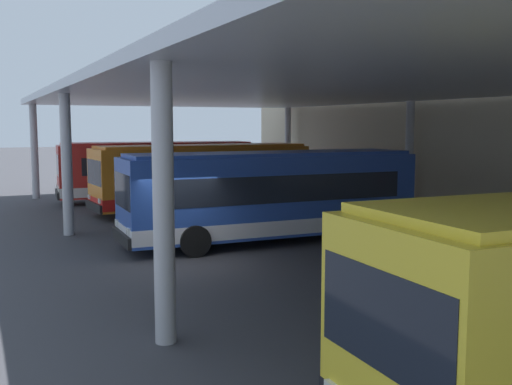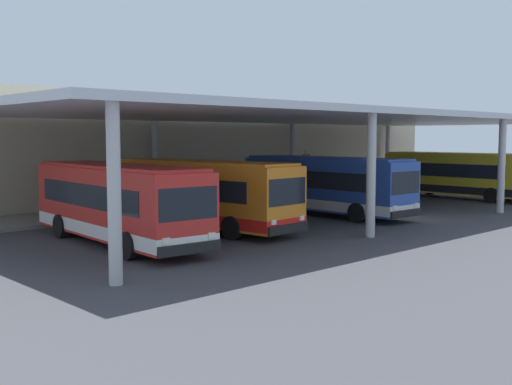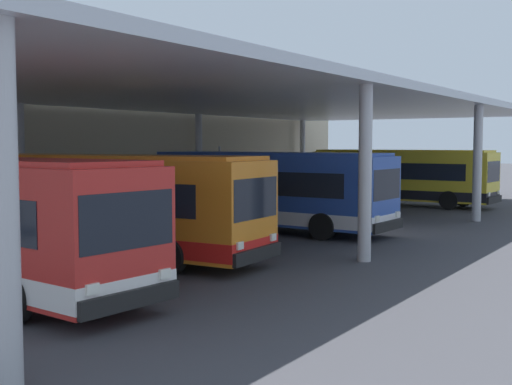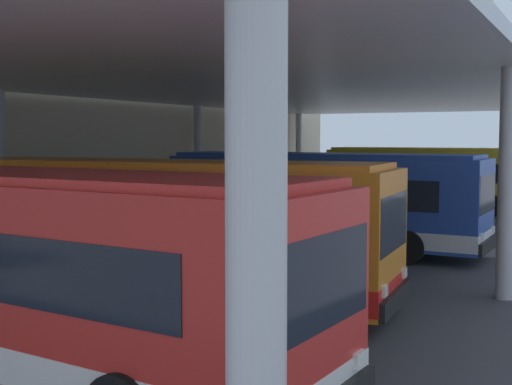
# 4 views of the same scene
# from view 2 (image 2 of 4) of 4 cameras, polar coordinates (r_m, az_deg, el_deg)

# --- Properties ---
(ground_plane) EXTENTS (200.00, 200.00, 0.00)m
(ground_plane) POSITION_cam_2_polar(r_m,az_deg,el_deg) (33.19, 13.27, -2.35)
(ground_plane) COLOR #3D3D42
(platform_kerb) EXTENTS (42.00, 4.50, 0.18)m
(platform_kerb) POSITION_cam_2_polar(r_m,az_deg,el_deg) (40.74, -0.70, -0.71)
(platform_kerb) COLOR gray
(platform_kerb) RESTS_ON ground
(station_building_facade) EXTENTS (48.00, 1.60, 6.98)m
(station_building_facade) POSITION_cam_2_polar(r_m,az_deg,el_deg) (42.97, -3.67, 4.13)
(station_building_facade) COLOR #C1B293
(station_building_facade) RESTS_ON ground
(canopy_shelter) EXTENTS (40.00, 17.00, 5.55)m
(canopy_shelter) POSITION_cam_2_polar(r_m,az_deg,el_deg) (36.22, 6.09, 6.80)
(canopy_shelter) COLOR silver
(canopy_shelter) RESTS_ON ground
(bus_nearest_bay) EXTENTS (3.31, 10.69, 3.17)m
(bus_nearest_bay) POSITION_cam_2_polar(r_m,az_deg,el_deg) (25.05, -12.75, -0.92)
(bus_nearest_bay) COLOR red
(bus_nearest_bay) RESTS_ON ground
(bus_second_bay) EXTENTS (3.22, 10.67, 3.17)m
(bus_second_bay) POSITION_cam_2_polar(r_m,az_deg,el_deg) (28.49, -5.15, -0.10)
(bus_second_bay) COLOR orange
(bus_second_bay) RESTS_ON ground
(bus_middle_bay) EXTENTS (2.91, 10.59, 3.17)m
(bus_middle_bay) POSITION_cam_2_polar(r_m,az_deg,el_deg) (33.87, 6.41, 0.72)
(bus_middle_bay) COLOR #284CA8
(bus_middle_bay) RESTS_ON ground
(bus_far_bay) EXTENTS (2.96, 10.61, 3.17)m
(bus_far_bay) POSITION_cam_2_polar(r_m,az_deg,el_deg) (45.05, 18.12, 1.60)
(bus_far_bay) COLOR yellow
(bus_far_bay) RESTS_ON ground
(bench_waiting) EXTENTS (1.80, 0.45, 0.92)m
(bench_waiting) POSITION_cam_2_polar(r_m,az_deg,el_deg) (41.76, 0.74, 0.22)
(bench_waiting) COLOR #383D47
(bench_waiting) RESTS_ON platform_kerb
(trash_bin) EXTENTS (0.52, 0.52, 0.98)m
(trash_bin) POSITION_cam_2_polar(r_m,az_deg,el_deg) (44.22, 3.62, 0.51)
(trash_bin) COLOR #33383D
(trash_bin) RESTS_ON platform_kerb
(banner_sign) EXTENTS (0.70, 0.12, 3.20)m
(banner_sign) POSITION_cam_2_polar(r_m,az_deg,el_deg) (43.42, 4.63, 2.14)
(banner_sign) COLOR #B2B2B7
(banner_sign) RESTS_ON platform_kerb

